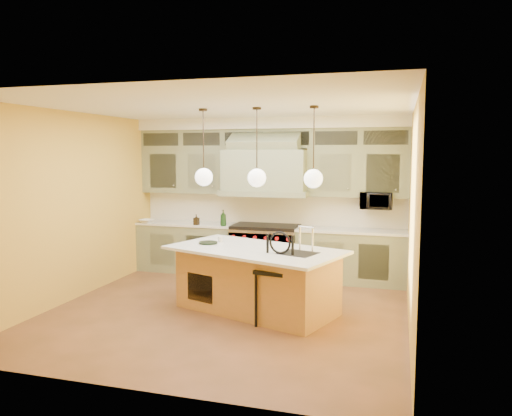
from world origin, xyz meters
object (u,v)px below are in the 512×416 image
(microwave, at_px, (376,201))
(counter_stool, at_px, (275,272))
(range, at_px, (266,250))
(kitchen_island, at_px, (257,279))

(microwave, bearing_deg, counter_stool, -114.45)
(range, height_order, microwave, microwave)
(counter_stool, bearing_deg, kitchen_island, 139.25)
(range, bearing_deg, microwave, 3.12)
(range, distance_m, counter_stool, 2.58)
(kitchen_island, xyz_separation_m, counter_stool, (0.39, -0.46, 0.23))
(range, height_order, kitchen_island, kitchen_island)
(microwave, bearing_deg, kitchen_island, -126.52)
(range, height_order, counter_stool, counter_stool)
(kitchen_island, bearing_deg, microwave, 72.66)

